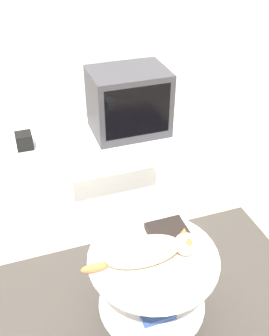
% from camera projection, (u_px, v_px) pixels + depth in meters
% --- Properties ---
extents(ground_plane, '(12.00, 12.00, 0.00)m').
position_uv_depth(ground_plane, '(157.00, 324.00, 2.22)').
color(ground_plane, tan).
extents(wall_back, '(8.00, 0.05, 2.60)m').
position_uv_depth(wall_back, '(80.00, 18.00, 2.67)').
color(wall_back, silver).
rests_on(wall_back, ground_plane).
extents(rug, '(1.95, 1.41, 0.02)m').
position_uv_depth(rug, '(157.00, 323.00, 2.22)').
color(rug, '#3D3833').
rests_on(rug, ground_plane).
extents(tv_stand, '(1.32, 0.58, 0.59)m').
position_uv_depth(tv_stand, '(105.00, 168.00, 2.97)').
color(tv_stand, silver).
rests_on(tv_stand, ground_plane).
extents(tv, '(0.52, 0.39, 0.45)m').
position_uv_depth(tv, '(129.00, 102.00, 2.72)').
color(tv, '#333338').
rests_on(tv, tv_stand).
extents(speaker, '(0.11, 0.11, 0.11)m').
position_uv_depth(speaker, '(24.00, 141.00, 2.62)').
color(speaker, black).
rests_on(speaker, tv_stand).
extents(coffee_table, '(0.66, 0.66, 0.49)m').
position_uv_depth(coffee_table, '(153.00, 281.00, 2.06)').
color(coffee_table, '#B2B2B7').
rests_on(coffee_table, rug).
extents(dvd_box, '(0.21, 0.19, 0.04)m').
position_uv_depth(dvd_box, '(168.00, 233.00, 2.06)').
color(dvd_box, black).
rests_on(dvd_box, coffee_table).
extents(cat, '(0.59, 0.17, 0.14)m').
position_uv_depth(cat, '(149.00, 251.00, 1.90)').
color(cat, beige).
rests_on(cat, coffee_table).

